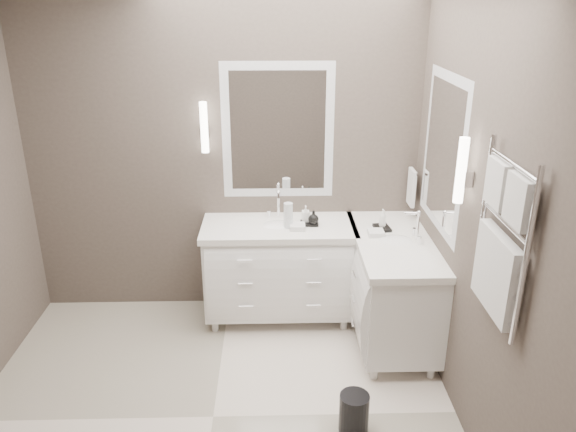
{
  "coord_description": "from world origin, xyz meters",
  "views": [
    {
      "loc": [
        0.41,
        -2.94,
        2.57
      ],
      "look_at": [
        0.51,
        0.7,
        1.13
      ],
      "focal_mm": 35.0,
      "sensor_mm": 36.0,
      "label": 1
    }
  ],
  "objects_px": {
    "vanity_back": "(279,265)",
    "waste_bin": "(354,413)",
    "vanity_right": "(392,283)",
    "towel_ladder": "(500,246)"
  },
  "relations": [
    {
      "from": "vanity_back",
      "to": "waste_bin",
      "type": "xyz_separation_m",
      "value": [
        0.45,
        -1.37,
        -0.35
      ]
    },
    {
      "from": "vanity_right",
      "to": "waste_bin",
      "type": "xyz_separation_m",
      "value": [
        -0.43,
        -1.04,
        -0.35
      ]
    },
    {
      "from": "vanity_back",
      "to": "waste_bin",
      "type": "bearing_deg",
      "value": -71.76
    },
    {
      "from": "towel_ladder",
      "to": "waste_bin",
      "type": "xyz_separation_m",
      "value": [
        -0.65,
        0.26,
        -1.26
      ]
    },
    {
      "from": "vanity_back",
      "to": "towel_ladder",
      "type": "bearing_deg",
      "value": -55.9
    },
    {
      "from": "waste_bin",
      "to": "vanity_right",
      "type": "bearing_deg",
      "value": 67.78
    },
    {
      "from": "vanity_right",
      "to": "towel_ladder",
      "type": "height_order",
      "value": "towel_ladder"
    },
    {
      "from": "vanity_back",
      "to": "waste_bin",
      "type": "relative_size",
      "value": 4.71
    },
    {
      "from": "vanity_back",
      "to": "waste_bin",
      "type": "height_order",
      "value": "vanity_back"
    },
    {
      "from": "towel_ladder",
      "to": "waste_bin",
      "type": "relative_size",
      "value": 3.42
    }
  ]
}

